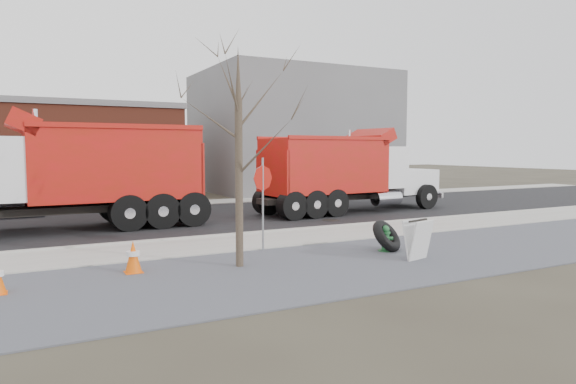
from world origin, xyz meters
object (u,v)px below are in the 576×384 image
fire_hydrant (385,240)px  dump_truck_red_a (346,170)px  stop_sign (263,187)px  dump_truck_red_b (75,171)px  truck_tire (387,236)px  sandwich_board (418,240)px

fire_hydrant → dump_truck_red_a: (4.03, 8.01, 1.54)m
fire_hydrant → stop_sign: size_ratio=0.29×
fire_hydrant → dump_truck_red_b: bearing=153.0°
stop_sign → dump_truck_red_b: 7.63m
dump_truck_red_a → dump_truck_red_b: bearing=175.4°
truck_tire → dump_truck_red_b: bearing=132.3°
sandwich_board → dump_truck_red_a: bearing=52.9°
stop_sign → dump_truck_red_a: size_ratio=0.28×
fire_hydrant → sandwich_board: sandwich_board is taller
truck_tire → sandwich_board: sandwich_board is taller
dump_truck_red_a → dump_truck_red_b: dump_truck_red_b is taller
truck_tire → dump_truck_red_b: 10.86m
sandwich_board → dump_truck_red_b: (-7.19, 9.23, 1.51)m
sandwich_board → dump_truck_red_b: dump_truck_red_b is taller
truck_tire → dump_truck_red_a: (3.97, 7.97, 1.44)m
fire_hydrant → dump_truck_red_a: size_ratio=0.08×
stop_sign → dump_truck_red_a: dump_truck_red_a is taller
fire_hydrant → sandwich_board: size_ratio=0.72×
sandwich_board → dump_truck_red_a: 10.17m
stop_sign → dump_truck_red_b: size_ratio=0.26×
fire_hydrant → stop_sign: (-2.93, 1.63, 1.43)m
fire_hydrant → stop_sign: stop_sign is taller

